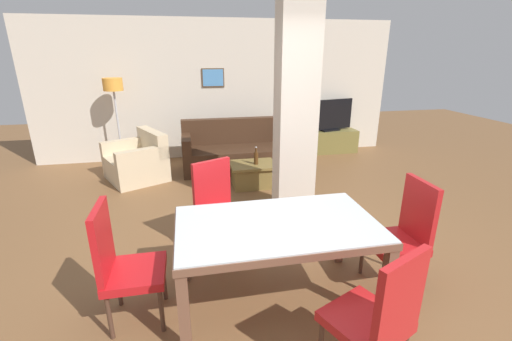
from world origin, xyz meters
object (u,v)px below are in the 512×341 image
at_px(tv_stand, 329,141).
at_px(tv_screen, 331,116).
at_px(coffee_table, 253,174).
at_px(bottle, 256,158).
at_px(sofa, 239,152).
at_px(dining_chair_far_left, 218,206).
at_px(dining_table, 277,239).
at_px(dining_chair_head_left, 122,262).
at_px(dining_chair_head_right, 404,231).
at_px(armchair, 138,163).
at_px(floor_lamp, 114,93).
at_px(dining_chair_near_right, 378,315).

distance_m(tv_stand, tv_screen, 0.56).
xyz_separation_m(coffee_table, bottle, (0.04, -0.03, 0.30)).
xyz_separation_m(sofa, bottle, (0.12, -0.98, 0.19)).
relative_size(dining_chair_far_left, tv_screen, 1.01).
height_order(dining_table, sofa, sofa).
height_order(dining_chair_head_left, tv_screen, tv_screen).
relative_size(dining_chair_head_right, armchair, 0.84).
relative_size(tv_screen, floor_lamp, 0.61).
distance_m(dining_chair_head_right, dining_chair_head_left, 2.44).
bearing_deg(dining_chair_near_right, sofa, 67.81).
bearing_deg(bottle, dining_table, -97.69).
height_order(dining_chair_far_left, bottle, dining_chair_far_left).
xyz_separation_m(dining_chair_head_right, dining_chair_far_left, (-1.61, 0.86, 0.00)).
distance_m(coffee_table, tv_screen, 2.64).
distance_m(dining_chair_head_right, tv_screen, 4.47).
distance_m(sofa, tv_screen, 2.23).
bearing_deg(sofa, dining_chair_near_right, 92.11).
bearing_deg(bottle, tv_stand, 40.19).
xyz_separation_m(dining_table, sofa, (0.24, 3.66, -0.30)).
height_order(dining_table, dining_chair_head_left, dining_chair_head_left).
distance_m(sofa, armchair, 1.81).
height_order(tv_stand, floor_lamp, floor_lamp).
height_order(dining_chair_head_left, armchair, dining_chair_head_left).
xyz_separation_m(dining_chair_head_left, bottle, (1.60, 2.68, -0.06)).
bearing_deg(dining_chair_head_right, dining_chair_near_right, 139.27).
height_order(dining_chair_head_left, floor_lamp, floor_lamp).
relative_size(dining_chair_far_left, sofa, 0.49).
bearing_deg(dining_chair_far_left, tv_stand, -153.86).
xyz_separation_m(dining_chair_head_left, sofa, (1.48, 3.66, -0.24)).
xyz_separation_m(dining_chair_head_left, armchair, (-0.31, 3.43, -0.26)).
bearing_deg(coffee_table, tv_stand, 38.97).
xyz_separation_m(coffee_table, floor_lamp, (-2.24, 1.43, 1.20)).
bearing_deg(dining_table, coffee_table, 83.32).
distance_m(dining_table, armchair, 3.78).
bearing_deg(bottle, tv_screen, 40.19).
distance_m(coffee_table, tv_stand, 2.57).
bearing_deg(dining_chair_head_left, armchair, -174.78).
bearing_deg(dining_chair_head_right, tv_screen, -14.47).
bearing_deg(coffee_table, armchair, 159.00).
height_order(dining_chair_head_left, tv_stand, dining_chair_head_left).
height_order(coffee_table, tv_stand, tv_stand).
xyz_separation_m(armchair, tv_screen, (3.87, 0.89, 0.52)).
distance_m(dining_chair_near_right, dining_chair_head_left, 1.89).
distance_m(dining_chair_far_left, tv_stand, 4.42).
bearing_deg(dining_chair_far_left, armchair, -91.74).
distance_m(dining_table, tv_screen, 4.91).
bearing_deg(dining_chair_near_right, tv_stand, 45.75).
bearing_deg(sofa, dining_table, 86.21).
xyz_separation_m(dining_chair_head_left, tv_stand, (3.55, 4.32, -0.30)).
height_order(dining_chair_near_right, dining_chair_head_left, same).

